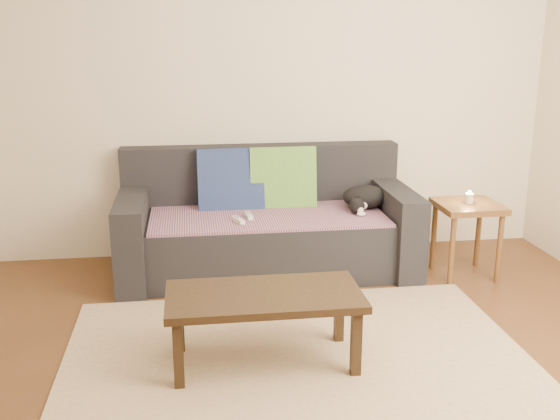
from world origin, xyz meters
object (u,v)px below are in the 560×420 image
at_px(cat, 364,198).
at_px(wii_remote_b, 238,220).
at_px(wii_remote_a, 249,216).
at_px(coffee_table, 264,302).
at_px(side_table, 468,216).
at_px(sofa, 266,229).

xyz_separation_m(cat, wii_remote_b, (-0.94, -0.22, -0.07)).
xyz_separation_m(cat, wii_remote_a, (-0.86, -0.13, -0.07)).
bearing_deg(coffee_table, side_table, 34.79).
distance_m(wii_remote_a, coffee_table, 1.28).
bearing_deg(wii_remote_b, side_table, -113.16).
height_order(cat, wii_remote_a, cat).
distance_m(sofa, side_table, 1.44).
bearing_deg(sofa, wii_remote_b, -131.45).
distance_m(sofa, wii_remote_a, 0.25).
height_order(cat, side_table, cat).
bearing_deg(cat, sofa, 155.11).
bearing_deg(side_table, coffee_table, -145.21).
xyz_separation_m(side_table, coffee_table, (-1.57, -1.09, -0.09)).
bearing_deg(cat, side_table, -47.24).
xyz_separation_m(wii_remote_b, side_table, (1.62, -0.08, -0.01)).
distance_m(wii_remote_b, coffee_table, 1.18).
distance_m(wii_remote_b, side_table, 1.62).
bearing_deg(side_table, wii_remote_a, 173.35).
relative_size(sofa, wii_remote_b, 14.00).
relative_size(cat, side_table, 0.77).
height_order(cat, wii_remote_b, cat).
height_order(wii_remote_a, side_table, side_table).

